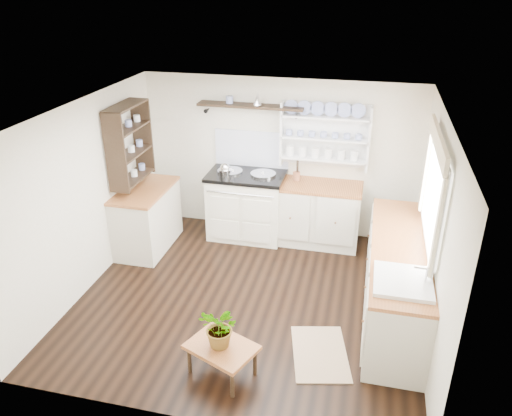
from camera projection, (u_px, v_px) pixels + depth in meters
The scene contains 19 objects.
floor at pixel (248, 297), 6.10m from camera, with size 4.00×3.80×0.01m, color black.
wall_back at pixel (279, 157), 7.27m from camera, with size 4.00×0.02×2.30m, color beige.
wall_right at pixel (434, 232), 5.19m from camera, with size 0.02×3.80×2.30m, color beige.
wall_left at pixel (87, 196), 6.02m from camera, with size 0.02×3.80×2.30m, color beige.
ceiling at pixel (247, 112), 5.11m from camera, with size 4.00×3.80×0.01m, color white.
window at pixel (433, 190), 5.15m from camera, with size 0.08×1.55×1.22m.
aga_cooker at pixel (247, 204), 7.35m from camera, with size 1.10×0.76×1.02m.
back_cabinets at pixel (315, 213), 7.18m from camera, with size 1.27×0.63×0.90m.
right_cabinets at pixel (396, 279), 5.63m from camera, with size 0.62×2.43×0.90m.
belfast_sink at pixel (401, 292), 4.83m from camera, with size 0.55×0.60×0.45m.
left_cabinets at pixel (147, 217), 7.04m from camera, with size 0.62×1.13×0.90m.
plate_rack at pixel (325, 134), 6.93m from camera, with size 1.20×0.22×0.90m.
high_shelf at pixel (251, 106), 6.92m from camera, with size 1.50×0.29×0.16m.
left_shelving at pixel (129, 143), 6.60m from camera, with size 0.28×0.80×1.05m, color black.
kettle at pixel (225, 171), 7.07m from camera, with size 0.18×0.18×0.23m, color silver, non-canonical shape.
utensil_crock at pixel (296, 176), 7.10m from camera, with size 0.10×0.10×0.12m, color brown.
center_table at pixel (222, 349), 4.82m from camera, with size 0.77×0.67×0.35m.
potted_plant at pixel (221, 328), 4.71m from camera, with size 0.38×0.33×0.43m, color #3F7233.
floor_rug at pixel (320, 353), 5.19m from camera, with size 0.55×0.85×0.02m, color #81694B.
Camera 1 is at (1.25, -4.88, 3.61)m, focal length 35.00 mm.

